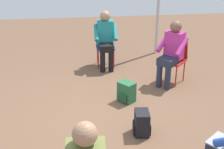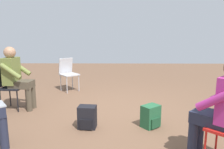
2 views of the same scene
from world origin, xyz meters
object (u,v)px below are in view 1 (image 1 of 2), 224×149
backpack_near_laptop_user (142,124)px  backpack_by_empty_chair (127,93)px  chair_east (105,43)px  person_in_magenta (172,50)px  chair_southeast (175,57)px  person_in_teal (106,37)px

backpack_near_laptop_user → backpack_by_empty_chair: bearing=2.8°
chair_east → person_in_magenta: person_in_magenta is taller
chair_southeast → backpack_by_empty_chair: chair_southeast is taller
person_in_magenta → person_in_teal: bearing=4.0°
chair_southeast → backpack_near_laptop_user: bearing=104.5°
person_in_teal → backpack_by_empty_chair: bearing=98.1°
person_in_teal → person_in_magenta: bearing=140.6°
chair_east → person_in_teal: person_in_teal is taller
chair_southeast → person_in_magenta: size_ratio=0.69×
backpack_near_laptop_user → backpack_by_empty_chair: same height
chair_southeast → backpack_near_laptop_user: 2.06m
backpack_near_laptop_user → chair_southeast: bearing=-30.7°
person_in_teal → backpack_near_laptop_user: size_ratio=3.44×
chair_southeast → backpack_by_empty_chair: size_ratio=2.36×
person_in_teal → backpack_by_empty_chair: person_in_teal is taller
person_in_teal → backpack_near_laptop_user: person_in_teal is taller
chair_southeast → person_in_teal: 1.56m
person_in_magenta → backpack_near_laptop_user: size_ratio=3.44×
chair_southeast → chair_east: bearing=5.3°
chair_southeast → person_in_teal: (0.89, 1.27, 0.20)m
chair_southeast → person_in_teal: size_ratio=0.69×
person_in_magenta → backpack_near_laptop_user: (-1.63, 0.92, -0.54)m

